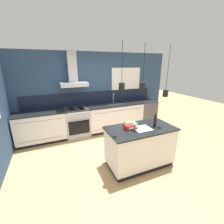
{
  "coord_description": "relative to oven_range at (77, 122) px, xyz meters",
  "views": [
    {
      "loc": [
        -1.36,
        -2.84,
        2.22
      ],
      "look_at": [
        0.07,
        0.51,
        1.05
      ],
      "focal_mm": 24.0,
      "sensor_mm": 36.0,
      "label": 1
    }
  ],
  "objects": [
    {
      "name": "paper_pile",
      "position": [
        1.01,
        -2.09,
        0.46
      ],
      "size": [
        0.36,
        0.31,
        0.01
      ],
      "color": "silver",
      "rests_on": "kitchen_island"
    },
    {
      "name": "bottle_on_island",
      "position": [
        1.34,
        -2.09,
        0.59
      ],
      "size": [
        0.07,
        0.07,
        0.32
      ],
      "color": "black",
      "rests_on": "kitchen_island"
    },
    {
      "name": "wall_back",
      "position": [
        0.61,
        0.31,
        0.9
      ],
      "size": [
        5.6,
        2.53,
        2.6
      ],
      "color": "navy",
      "rests_on": "ground_plane"
    },
    {
      "name": "ground_plane",
      "position": [
        0.64,
        -1.69,
        -0.46
      ],
      "size": [
        16.0,
        16.0,
        0.0
      ],
      "primitive_type": "plane",
      "color": "tan",
      "rests_on": "ground"
    },
    {
      "name": "oven_range",
      "position": [
        0.0,
        0.0,
        0.0
      ],
      "size": [
        0.73,
        0.66,
        0.91
      ],
      "color": "#B5B5BA",
      "rests_on": "ground_plane"
    },
    {
      "name": "kitchen_island",
      "position": [
        1.01,
        -2.04,
        0.0
      ],
      "size": [
        1.48,
        0.79,
        0.91
      ],
      "color": "black",
      "rests_on": "ground_plane"
    },
    {
      "name": "counter_run_sink",
      "position": [
        1.33,
        0.01,
        0.01
      ],
      "size": [
        1.95,
        0.64,
        1.26
      ],
      "color": "black",
      "rests_on": "ground_plane"
    },
    {
      "name": "red_supply_box",
      "position": [
        0.75,
        -1.99,
        0.5
      ],
      "size": [
        0.2,
        0.17,
        0.1
      ],
      "color": "red",
      "rests_on": "kitchen_island"
    },
    {
      "name": "counter_run_left",
      "position": [
        -1.05,
        0.01,
        0.01
      ],
      "size": [
        1.38,
        0.64,
        0.91
      ],
      "color": "black",
      "rests_on": "ground_plane"
    },
    {
      "name": "dishwasher",
      "position": [
        2.62,
        0.0,
        -0.0
      ],
      "size": [
        0.63,
        0.65,
        0.91
      ],
      "color": "#4C4C51",
      "rests_on": "ground_plane"
    },
    {
      "name": "book_stack",
      "position": [
        0.84,
        -1.91,
        0.5
      ],
      "size": [
        0.25,
        0.35,
        0.1
      ],
      "color": "#B2332D",
      "rests_on": "kitchen_island"
    }
  ]
}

